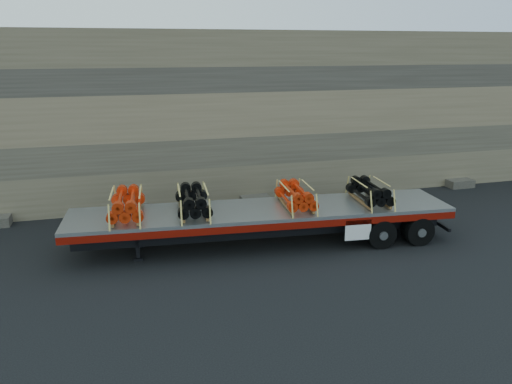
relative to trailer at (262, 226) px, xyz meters
The scene contains 7 objects.
ground 1.29m from the trailer, 159.41° to the right, with size 120.00×120.00×0.00m, color black.
rock_wall 6.83m from the trailer, 99.81° to the left, with size 44.00×3.00×7.00m, color #7A6B54.
trailer is the anchor object (origin of this frame).
bundle_front 4.42m from the trailer, behind, with size 1.05×2.10×0.75m, color red, non-canonical shape.
bundle_midfront 2.46m from the trailer, behind, with size 1.04×2.07×0.74m, color black, non-canonical shape.
bundle_midrear 1.49m from the trailer, ahead, with size 0.98×1.96×0.70m, color red, non-canonical shape.
bundle_rear 3.85m from the trailer, ahead, with size 0.97×1.94×0.69m, color black, non-canonical shape.
Camera 1 is at (-3.31, -14.54, 6.33)m, focal length 35.00 mm.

